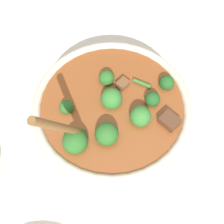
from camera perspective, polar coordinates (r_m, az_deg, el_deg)
name	(u,v)px	position (r m, az deg, el deg)	size (l,w,h in m)	color
ground_plane	(112,127)	(0.59, 0.00, -3.05)	(4.00, 4.00, 0.00)	silver
stew_bowl	(112,114)	(0.53, -0.01, -0.46)	(0.29, 0.29, 0.24)	beige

